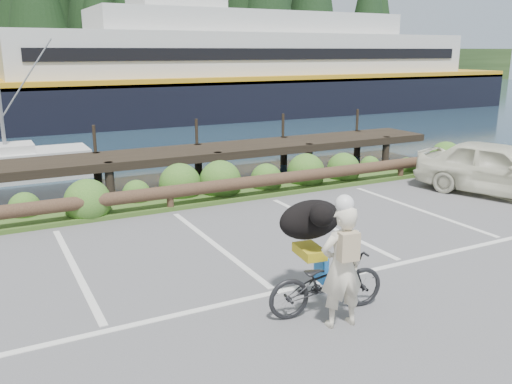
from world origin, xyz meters
The scene contains 8 objects.
ground centered at (0.00, 0.00, 0.00)m, with size 72.00×72.00×0.00m, color #545456.
harbor_backdrop centered at (0.39, 78.52, 0.00)m, with size 170.00×160.00×30.00m.
vegetation_strip centered at (0.00, 5.30, 0.05)m, with size 34.00×1.60×0.10m, color #3D5B21.
log_rail centered at (0.00, 4.60, 0.00)m, with size 32.00×0.30×0.60m, color #443021, non-canonical shape.
bicycle centered at (0.31, -1.28, 0.46)m, with size 0.61×1.76×0.92m, color black.
cyclist centered at (0.26, -1.69, 0.85)m, with size 0.62×0.41×1.70m, color beige.
dog centered at (0.38, -0.72, 1.22)m, with size 1.02×0.50×0.59m, color black.
parked_car centered at (7.96, 2.06, 0.70)m, with size 1.65×4.10×1.40m, color beige.
Camera 1 is at (-3.84, -7.09, 3.62)m, focal length 38.00 mm.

